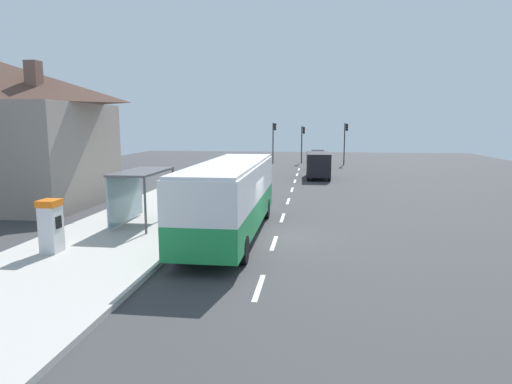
{
  "coord_description": "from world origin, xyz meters",
  "views": [
    {
      "loc": [
        1.78,
        -18.4,
        4.8
      ],
      "look_at": [
        -1.0,
        2.9,
        1.5
      ],
      "focal_mm": 30.94,
      "sensor_mm": 36.0,
      "label": 1
    }
  ],
  "objects_px": {
    "bus_shelter": "(136,183)",
    "traffic_light_median": "(303,139)",
    "traffic_light_far_side": "(274,137)",
    "recycling_bin_green": "(192,208)",
    "sedan_far": "(318,156)",
    "sedan_near": "(318,161)",
    "ticket_machine": "(51,226)",
    "recycling_bin_blue": "(196,206)",
    "bus": "(231,194)",
    "house_behind_platform": "(3,133)",
    "traffic_light_near_side": "(345,137)",
    "white_van": "(318,163)"
  },
  "relations": [
    {
      "from": "bus",
      "to": "white_van",
      "type": "relative_size",
      "value": 2.1
    },
    {
      "from": "traffic_light_far_side",
      "to": "bus_shelter",
      "type": "distance_m",
      "value": 35.06
    },
    {
      "from": "bus",
      "to": "traffic_light_median",
      "type": "xyz_separation_m",
      "value": [
        2.12,
        36.85,
        1.23
      ]
    },
    {
      "from": "recycling_bin_green",
      "to": "recycling_bin_blue",
      "type": "height_order",
      "value": "same"
    },
    {
      "from": "sedan_far",
      "to": "house_behind_platform",
      "type": "height_order",
      "value": "house_behind_platform"
    },
    {
      "from": "house_behind_platform",
      "to": "recycling_bin_green",
      "type": "bearing_deg",
      "value": -13.81
    },
    {
      "from": "traffic_light_near_side",
      "to": "traffic_light_far_side",
      "type": "xyz_separation_m",
      "value": [
        -8.6,
        0.8,
        0.02
      ]
    },
    {
      "from": "bus",
      "to": "traffic_light_near_side",
      "type": "relative_size",
      "value": 2.22
    },
    {
      "from": "bus",
      "to": "sedan_near",
      "type": "xyz_separation_m",
      "value": [
        4.01,
        30.31,
        -1.05
      ]
    },
    {
      "from": "white_van",
      "to": "traffic_light_median",
      "type": "xyz_separation_m",
      "value": [
        -1.8,
        15.42,
        1.73
      ]
    },
    {
      "from": "traffic_light_near_side",
      "to": "bus_shelter",
      "type": "distance_m",
      "value": 36.13
    },
    {
      "from": "bus",
      "to": "traffic_light_near_side",
      "type": "xyz_separation_m",
      "value": [
        7.21,
        35.25,
        1.46
      ]
    },
    {
      "from": "recycling_bin_green",
      "to": "recycling_bin_blue",
      "type": "bearing_deg",
      "value": 90.0
    },
    {
      "from": "bus",
      "to": "house_behind_platform",
      "type": "height_order",
      "value": "house_behind_platform"
    },
    {
      "from": "traffic_light_near_side",
      "to": "traffic_light_median",
      "type": "bearing_deg",
      "value": 162.57
    },
    {
      "from": "traffic_light_median",
      "to": "house_behind_platform",
      "type": "height_order",
      "value": "house_behind_platform"
    },
    {
      "from": "recycling_bin_green",
      "to": "sedan_far",
      "type": "bearing_deg",
      "value": 80.01
    },
    {
      "from": "sedan_near",
      "to": "bus_shelter",
      "type": "bearing_deg",
      "value": -106.64
    },
    {
      "from": "sedan_near",
      "to": "ticket_machine",
      "type": "bearing_deg",
      "value": -106.2
    },
    {
      "from": "traffic_light_median",
      "to": "bus",
      "type": "bearing_deg",
      "value": -93.29
    },
    {
      "from": "bus",
      "to": "sedan_far",
      "type": "bearing_deg",
      "value": 84.22
    },
    {
      "from": "recycling_bin_green",
      "to": "traffic_light_median",
      "type": "distance_m",
      "value": 34.51
    },
    {
      "from": "bus_shelter",
      "to": "traffic_light_median",
      "type": "bearing_deg",
      "value": 79.18
    },
    {
      "from": "ticket_machine",
      "to": "recycling_bin_blue",
      "type": "height_order",
      "value": "ticket_machine"
    },
    {
      "from": "recycling_bin_green",
      "to": "traffic_light_median",
      "type": "bearing_deg",
      "value": 82.31
    },
    {
      "from": "traffic_light_median",
      "to": "bus_shelter",
      "type": "height_order",
      "value": "traffic_light_median"
    },
    {
      "from": "recycling_bin_green",
      "to": "recycling_bin_blue",
      "type": "relative_size",
      "value": 1.0
    },
    {
      "from": "recycling_bin_blue",
      "to": "sedan_far",
      "type": "bearing_deg",
      "value": 79.82
    },
    {
      "from": "sedan_near",
      "to": "traffic_light_near_side",
      "type": "bearing_deg",
      "value": 57.07
    },
    {
      "from": "traffic_light_median",
      "to": "sedan_near",
      "type": "bearing_deg",
      "value": -73.84
    },
    {
      "from": "sedan_far",
      "to": "bus_shelter",
      "type": "bearing_deg",
      "value": -102.76
    },
    {
      "from": "sedan_far",
      "to": "sedan_near",
      "type": "bearing_deg",
      "value": -90.01
    },
    {
      "from": "white_van",
      "to": "house_behind_platform",
      "type": "xyz_separation_m",
      "value": [
        -18.63,
        -15.69,
        2.96
      ]
    },
    {
      "from": "sedan_near",
      "to": "sedan_far",
      "type": "height_order",
      "value": "same"
    },
    {
      "from": "ticket_machine",
      "to": "traffic_light_far_side",
      "type": "relative_size",
      "value": 0.39
    },
    {
      "from": "white_van",
      "to": "traffic_light_near_side",
      "type": "bearing_deg",
      "value": 76.57
    },
    {
      "from": "white_van",
      "to": "sedan_far",
      "type": "xyz_separation_m",
      "value": [
        0.1,
        18.22,
        -0.55
      ]
    },
    {
      "from": "ticket_machine",
      "to": "traffic_light_near_side",
      "type": "height_order",
      "value": "traffic_light_near_side"
    },
    {
      "from": "recycling_bin_blue",
      "to": "white_van",
      "type": "bearing_deg",
      "value": 70.42
    },
    {
      "from": "traffic_light_far_side",
      "to": "recycling_bin_green",
      "type": "bearing_deg",
      "value": -91.89
    },
    {
      "from": "recycling_bin_green",
      "to": "house_behind_platform",
      "type": "height_order",
      "value": "house_behind_platform"
    },
    {
      "from": "recycling_bin_green",
      "to": "ticket_machine",
      "type": "bearing_deg",
      "value": -117.52
    },
    {
      "from": "sedan_near",
      "to": "recycling_bin_blue",
      "type": "relative_size",
      "value": 4.65
    },
    {
      "from": "recycling_bin_blue",
      "to": "traffic_light_near_side",
      "type": "height_order",
      "value": "traffic_light_near_side"
    },
    {
      "from": "ticket_machine",
      "to": "recycling_bin_blue",
      "type": "bearing_deg",
      "value": 64.79
    },
    {
      "from": "house_behind_platform",
      "to": "bus_shelter",
      "type": "xyz_separation_m",
      "value": [
        10.01,
        -4.58,
        -2.21
      ]
    },
    {
      "from": "white_van",
      "to": "house_behind_platform",
      "type": "relative_size",
      "value": 0.46
    },
    {
      "from": "bus",
      "to": "ticket_machine",
      "type": "xyz_separation_m",
      "value": [
        -5.9,
        -3.82,
        -0.67
      ]
    },
    {
      "from": "sedan_far",
      "to": "traffic_light_near_side",
      "type": "xyz_separation_m",
      "value": [
        3.2,
        -4.4,
        2.51
      ]
    },
    {
      "from": "sedan_near",
      "to": "traffic_light_near_side",
      "type": "relative_size",
      "value": 0.89
    }
  ]
}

